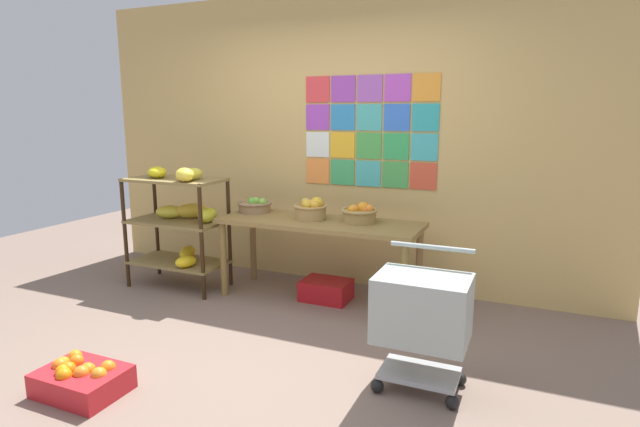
{
  "coord_description": "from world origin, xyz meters",
  "views": [
    {
      "loc": [
        1.81,
        -2.72,
        1.62
      ],
      "look_at": [
        0.16,
        1.04,
        0.81
      ],
      "focal_mm": 28.5,
      "sensor_mm": 36.0,
      "label": 1
    }
  ],
  "objects_px": {
    "banana_shelf_unit": "(181,216)",
    "produce_crate_under_table": "(326,290)",
    "fruit_basket_back_left": "(311,209)",
    "display_table": "(319,230)",
    "shopping_cart": "(422,313)",
    "orange_crate_foreground": "(81,378)",
    "fruit_basket_right": "(360,214)",
    "fruit_basket_left": "(255,206)"
  },
  "relations": [
    {
      "from": "produce_crate_under_table",
      "to": "shopping_cart",
      "type": "bearing_deg",
      "value": -46.35
    },
    {
      "from": "produce_crate_under_table",
      "to": "fruit_basket_back_left",
      "type": "bearing_deg",
      "value": 170.39
    },
    {
      "from": "fruit_basket_left",
      "to": "display_table",
      "type": "bearing_deg",
      "value": -9.52
    },
    {
      "from": "fruit_basket_back_left",
      "to": "fruit_basket_right",
      "type": "bearing_deg",
      "value": 5.62
    },
    {
      "from": "display_table",
      "to": "shopping_cart",
      "type": "xyz_separation_m",
      "value": [
        1.16,
        -1.15,
        -0.15
      ]
    },
    {
      "from": "display_table",
      "to": "shopping_cart",
      "type": "height_order",
      "value": "shopping_cart"
    },
    {
      "from": "banana_shelf_unit",
      "to": "fruit_basket_left",
      "type": "distance_m",
      "value": 0.7
    },
    {
      "from": "fruit_basket_back_left",
      "to": "shopping_cart",
      "type": "distance_m",
      "value": 1.74
    },
    {
      "from": "fruit_basket_back_left",
      "to": "shopping_cart",
      "type": "relative_size",
      "value": 0.35
    },
    {
      "from": "fruit_basket_back_left",
      "to": "orange_crate_foreground",
      "type": "distance_m",
      "value": 2.22
    },
    {
      "from": "banana_shelf_unit",
      "to": "produce_crate_under_table",
      "type": "xyz_separation_m",
      "value": [
        1.39,
        0.21,
        -0.59
      ]
    },
    {
      "from": "orange_crate_foreground",
      "to": "shopping_cart",
      "type": "xyz_separation_m",
      "value": [
        1.82,
        0.85,
        0.39
      ]
    },
    {
      "from": "fruit_basket_right",
      "to": "produce_crate_under_table",
      "type": "relative_size",
      "value": 0.74
    },
    {
      "from": "display_table",
      "to": "shopping_cart",
      "type": "distance_m",
      "value": 1.64
    },
    {
      "from": "display_table",
      "to": "fruit_basket_back_left",
      "type": "relative_size",
      "value": 5.99
    },
    {
      "from": "banana_shelf_unit",
      "to": "fruit_basket_right",
      "type": "xyz_separation_m",
      "value": [
        1.67,
        0.28,
        0.11
      ]
    },
    {
      "from": "display_table",
      "to": "orange_crate_foreground",
      "type": "distance_m",
      "value": 2.17
    },
    {
      "from": "display_table",
      "to": "fruit_basket_left",
      "type": "xyz_separation_m",
      "value": [
        -0.72,
        0.12,
        0.14
      ]
    },
    {
      "from": "banana_shelf_unit",
      "to": "produce_crate_under_table",
      "type": "height_order",
      "value": "banana_shelf_unit"
    },
    {
      "from": "banana_shelf_unit",
      "to": "fruit_basket_left",
      "type": "xyz_separation_m",
      "value": [
        0.61,
        0.33,
        0.09
      ]
    },
    {
      "from": "fruit_basket_right",
      "to": "fruit_basket_left",
      "type": "height_order",
      "value": "fruit_basket_right"
    },
    {
      "from": "fruit_basket_back_left",
      "to": "banana_shelf_unit",
      "type": "bearing_deg",
      "value": -169.18
    },
    {
      "from": "produce_crate_under_table",
      "to": "shopping_cart",
      "type": "xyz_separation_m",
      "value": [
        1.09,
        -1.15,
        0.39
      ]
    },
    {
      "from": "fruit_basket_right",
      "to": "fruit_basket_back_left",
      "type": "bearing_deg",
      "value": -174.38
    },
    {
      "from": "fruit_basket_back_left",
      "to": "fruit_basket_left",
      "type": "height_order",
      "value": "fruit_basket_back_left"
    },
    {
      "from": "banana_shelf_unit",
      "to": "produce_crate_under_table",
      "type": "relative_size",
      "value": 2.75
    },
    {
      "from": "display_table",
      "to": "fruit_basket_right",
      "type": "relative_size",
      "value": 5.7
    },
    {
      "from": "fruit_basket_back_left",
      "to": "shopping_cart",
      "type": "height_order",
      "value": "fruit_basket_back_left"
    },
    {
      "from": "banana_shelf_unit",
      "to": "fruit_basket_right",
      "type": "height_order",
      "value": "banana_shelf_unit"
    },
    {
      "from": "fruit_basket_right",
      "to": "shopping_cart",
      "type": "distance_m",
      "value": 1.5
    },
    {
      "from": "fruit_basket_back_left",
      "to": "shopping_cart",
      "type": "bearing_deg",
      "value": -43.22
    },
    {
      "from": "fruit_basket_back_left",
      "to": "fruit_basket_left",
      "type": "xyz_separation_m",
      "value": [
        -0.63,
        0.09,
        -0.03
      ]
    },
    {
      "from": "fruit_basket_right",
      "to": "fruit_basket_left",
      "type": "xyz_separation_m",
      "value": [
        -1.06,
        0.05,
        -0.02
      ]
    },
    {
      "from": "display_table",
      "to": "shopping_cart",
      "type": "bearing_deg",
      "value": -44.64
    },
    {
      "from": "fruit_basket_back_left",
      "to": "display_table",
      "type": "bearing_deg",
      "value": -17.02
    },
    {
      "from": "display_table",
      "to": "shopping_cart",
      "type": "relative_size",
      "value": 2.12
    },
    {
      "from": "orange_crate_foreground",
      "to": "shopping_cart",
      "type": "height_order",
      "value": "shopping_cart"
    },
    {
      "from": "fruit_basket_left",
      "to": "fruit_basket_back_left",
      "type": "bearing_deg",
      "value": -8.43
    },
    {
      "from": "shopping_cart",
      "to": "fruit_basket_left",
      "type": "bearing_deg",
      "value": 152.65
    },
    {
      "from": "display_table",
      "to": "orange_crate_foreground",
      "type": "bearing_deg",
      "value": -108.28
    },
    {
      "from": "banana_shelf_unit",
      "to": "produce_crate_under_table",
      "type": "bearing_deg",
      "value": 8.59
    },
    {
      "from": "shopping_cart",
      "to": "produce_crate_under_table",
      "type": "bearing_deg",
      "value": 140.31
    }
  ]
}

